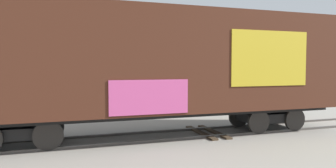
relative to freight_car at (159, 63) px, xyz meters
name	(u,v)px	position (x,y,z in m)	size (l,w,h in m)	color
ground_plane	(126,139)	(-1.24, 0.00, -2.71)	(260.00, 260.00, 0.00)	gray
track	(202,132)	(1.71, 0.10, -2.68)	(59.99, 5.05, 0.08)	#4C4742
freight_car	(159,63)	(0.00, 0.00, 0.00)	(14.46, 3.68, 4.83)	#472316
flagpole	(4,31)	(-7.95, 12.25, 2.31)	(1.38, 0.92, 7.79)	silver
hillside	(91,52)	(-1.23, 75.80, 3.88)	(144.83, 39.04, 18.12)	silver
parked_car_white	(53,98)	(-4.34, 6.76, -1.84)	(4.84, 2.50, 1.73)	silver
parked_car_tan	(146,95)	(0.85, 6.98, -1.81)	(4.60, 2.04, 1.78)	#9E8966
parked_car_green	(248,94)	(7.54, 6.82, -1.91)	(4.32, 2.21, 1.60)	#1E5933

